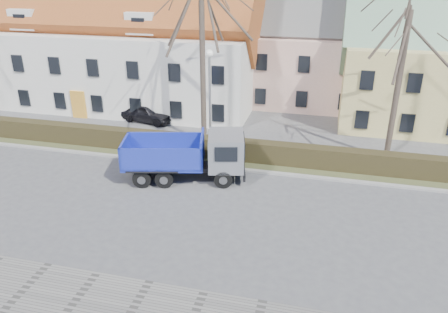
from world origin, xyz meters
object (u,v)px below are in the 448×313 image
(parked_car_a, at_px, (147,112))
(streetlight, at_px, (210,102))
(cart_frame, at_px, (139,154))
(dump_truck, at_px, (180,156))

(parked_car_a, bearing_deg, streetlight, -113.33)
(streetlight, bearing_deg, cart_frame, -149.88)
(dump_truck, bearing_deg, cart_frame, 137.22)
(dump_truck, distance_m, cart_frame, 4.09)
(dump_truck, distance_m, parked_car_a, 10.41)
(parked_car_a, bearing_deg, dump_truck, -135.03)
(cart_frame, relative_size, parked_car_a, 0.18)
(cart_frame, xyz_separation_m, parked_car_a, (-2.29, 6.73, 0.39))
(dump_truck, height_order, cart_frame, dump_truck)
(streetlight, relative_size, cart_frame, 8.71)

